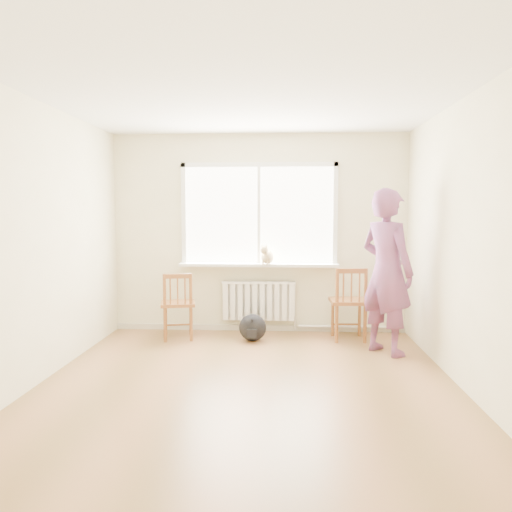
# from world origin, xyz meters

# --- Properties ---
(floor) EXTENTS (4.50, 4.50, 0.00)m
(floor) POSITION_xyz_m (0.00, 0.00, 0.00)
(floor) COLOR #99673F
(floor) RESTS_ON ground
(ceiling) EXTENTS (4.50, 4.50, 0.00)m
(ceiling) POSITION_xyz_m (0.00, 0.00, 2.70)
(ceiling) COLOR white
(ceiling) RESTS_ON back_wall
(back_wall) EXTENTS (4.00, 0.01, 2.70)m
(back_wall) POSITION_xyz_m (0.00, 2.25, 1.35)
(back_wall) COLOR #EFE6BF
(back_wall) RESTS_ON ground
(window) EXTENTS (2.12, 0.05, 1.42)m
(window) POSITION_xyz_m (0.00, 2.22, 1.66)
(window) COLOR white
(window) RESTS_ON back_wall
(windowsill) EXTENTS (2.15, 0.22, 0.04)m
(windowsill) POSITION_xyz_m (0.00, 2.14, 0.93)
(windowsill) COLOR white
(windowsill) RESTS_ON back_wall
(radiator) EXTENTS (1.00, 0.12, 0.55)m
(radiator) POSITION_xyz_m (0.00, 2.16, 0.44)
(radiator) COLOR white
(radiator) RESTS_ON back_wall
(heating_pipe) EXTENTS (1.40, 0.04, 0.04)m
(heating_pipe) POSITION_xyz_m (1.25, 2.19, 0.08)
(heating_pipe) COLOR silver
(heating_pipe) RESTS_ON back_wall
(baseboard) EXTENTS (4.00, 0.03, 0.08)m
(baseboard) POSITION_xyz_m (0.00, 2.23, 0.04)
(baseboard) COLOR beige
(baseboard) RESTS_ON ground
(chair_left) EXTENTS (0.50, 0.49, 0.87)m
(chair_left) POSITION_xyz_m (-1.02, 1.70, 0.44)
(chair_left) COLOR #995D2C
(chair_left) RESTS_ON floor
(chair_right) EXTENTS (0.49, 0.47, 0.95)m
(chair_right) POSITION_xyz_m (1.18, 1.77, 0.48)
(chair_right) COLOR #995D2C
(chair_right) RESTS_ON floor
(person) EXTENTS (0.79, 0.83, 1.91)m
(person) POSITION_xyz_m (1.53, 1.22, 0.96)
(person) COLOR #CA434D
(person) RESTS_ON floor
(cat) EXTENTS (0.25, 0.40, 0.27)m
(cat) POSITION_xyz_m (0.12, 2.05, 1.06)
(cat) COLOR beige
(cat) RESTS_ON windowsill
(backpack) EXTENTS (0.42, 0.37, 0.35)m
(backpack) POSITION_xyz_m (-0.05, 1.67, 0.17)
(backpack) COLOR black
(backpack) RESTS_ON floor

